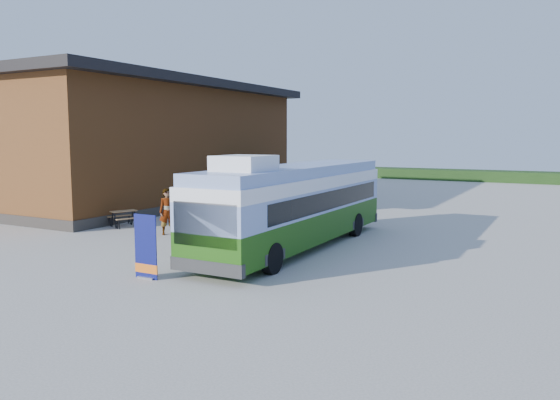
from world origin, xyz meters
The scene contains 10 objects.
ground centered at (0.00, 0.00, 0.00)m, with size 100.00×100.00×0.00m, color #BCB7AD.
barn centered at (-10.50, 10.00, 3.59)m, with size 9.60×21.20×7.50m.
hedge centered at (8.00, 38.00, 0.50)m, with size 40.00×3.00×1.00m, color #264419.
bus centered at (3.56, 1.61, 1.71)m, with size 2.52×11.63×3.57m.
awning centered at (1.52, 1.58, 2.61)m, with size 2.42×3.95×0.49m.
banner centered at (1.71, -4.44, 0.78)m, with size 0.83×0.18×1.91m.
picnic_table centered at (-5.70, 2.23, 0.56)m, with size 1.66×1.58×0.75m.
person_a centered at (-2.52, 1.56, 0.98)m, with size 0.72×0.47×1.97m, color #999999.
person_b centered at (-0.11, 9.81, 1.01)m, with size 0.98×0.76×2.02m, color #999999.
slurry_tanker centered at (-2.73, 13.94, 1.37)m, with size 2.33×6.42×2.38m.
Camera 1 is at (12.61, -16.30, 4.14)m, focal length 35.00 mm.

